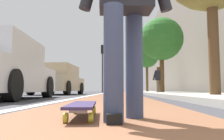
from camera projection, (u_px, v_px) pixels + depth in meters
ground_plane at (117, 95)px, 11.03m from camera, size 80.00×80.00×0.00m
bike_lane_paint at (119, 92)px, 24.97m from camera, size 56.00×1.85×0.00m
lane_stripe_white at (107, 93)px, 21.02m from camera, size 52.00×0.16×0.01m
sidewalk_curb at (155, 92)px, 18.90m from camera, size 52.00×3.20×0.11m
building_facade at (177, 39)px, 23.23m from camera, size 40.00×1.20×10.60m
skateboard at (82, 106)px, 1.88m from camera, size 0.85×0.26×0.11m
parked_car_mid at (58, 80)px, 11.97m from camera, size 4.63×2.05×1.48m
traffic_light at (102, 60)px, 21.36m from camera, size 0.33×0.28×4.33m
street_tree_mid at (161, 39)px, 13.62m from camera, size 2.50×2.50×4.43m
street_tree_far at (147, 56)px, 21.10m from camera, size 2.07×2.07×4.30m
pedestrian_distant at (159, 78)px, 13.47m from camera, size 0.44×0.68×1.56m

